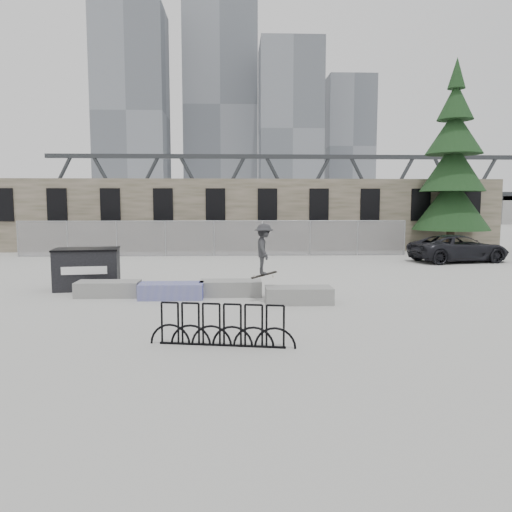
% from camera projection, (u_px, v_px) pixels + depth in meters
% --- Properties ---
extents(ground, '(120.00, 120.00, 0.00)m').
position_uv_depth(ground, '(197.00, 297.00, 16.05)').
color(ground, '#B0B1AC').
rests_on(ground, ground).
extents(stone_wall, '(36.00, 2.58, 4.50)m').
position_uv_depth(stone_wall, '(216.00, 215.00, 31.95)').
color(stone_wall, '#625A48').
rests_on(stone_wall, ground).
extents(chainlink_fence, '(22.06, 0.06, 2.02)m').
position_uv_depth(chainlink_fence, '(214.00, 238.00, 28.36)').
color(chainlink_fence, gray).
rests_on(chainlink_fence, ground).
extents(planter_far_left, '(2.00, 0.90, 0.49)m').
position_uv_depth(planter_far_left, '(108.00, 288.00, 16.09)').
color(planter_far_left, gray).
rests_on(planter_far_left, ground).
extents(planter_center_left, '(2.00, 0.90, 0.49)m').
position_uv_depth(planter_center_left, '(172.00, 290.00, 15.73)').
color(planter_center_left, '#373BA5').
rests_on(planter_center_left, ground).
extents(planter_center_right, '(2.00, 0.90, 0.49)m').
position_uv_depth(planter_center_right, '(231.00, 287.00, 16.26)').
color(planter_center_right, gray).
rests_on(planter_center_right, ground).
extents(planter_offset, '(2.00, 0.90, 0.49)m').
position_uv_depth(planter_offset, '(299.00, 294.00, 14.97)').
color(planter_offset, gray).
rests_on(planter_offset, ground).
extents(dumpster, '(2.34, 1.62, 1.44)m').
position_uv_depth(dumpster, '(87.00, 269.00, 17.41)').
color(dumpster, black).
rests_on(dumpster, ground).
extents(bike_rack, '(3.10, 0.59, 0.90)m').
position_uv_depth(bike_rack, '(222.00, 326.00, 10.47)').
color(bike_rack, black).
rests_on(bike_rack, ground).
extents(spruce_tree, '(4.54, 4.54, 11.50)m').
position_uv_depth(spruce_tree, '(453.00, 171.00, 29.79)').
color(spruce_tree, '#38281E').
rests_on(spruce_tree, ground).
extents(skyline_towers, '(58.00, 28.00, 48.00)m').
position_uv_depth(skyline_towers, '(225.00, 120.00, 107.03)').
color(skyline_towers, slate).
rests_on(skyline_towers, ground).
extents(truss_bridge, '(70.00, 3.00, 9.80)m').
position_uv_depth(truss_bridge, '(298.00, 195.00, 70.66)').
color(truss_bridge, '#2D3033').
rests_on(truss_bridge, ground).
extents(suv, '(5.34, 3.18, 1.39)m').
position_uv_depth(suv, '(459.00, 248.00, 25.57)').
color(suv, black).
rests_on(suv, ground).
extents(skateboarder, '(0.81, 1.02, 1.67)m').
position_uv_depth(skateboarder, '(264.00, 249.00, 15.08)').
color(skateboarder, '#2C2D2F').
rests_on(skateboarder, ground).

